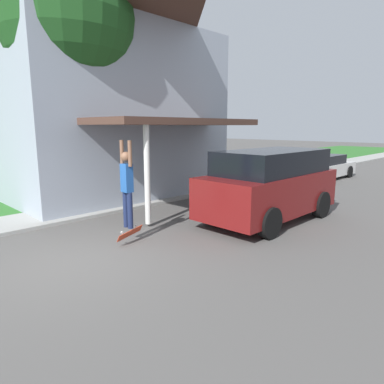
{
  "coord_description": "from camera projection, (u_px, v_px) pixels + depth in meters",
  "views": [
    {
      "loc": [
        6.48,
        -3.02,
        2.73
      ],
      "look_at": [
        0.41,
        3.07,
        1.08
      ],
      "focal_mm": 32.0,
      "sensor_mm": 36.0,
      "label": 1
    }
  ],
  "objects": [
    {
      "name": "ground_plane",
      "position": [
        74.0,
        260.0,
        7.11
      ],
      "size": [
        120.0,
        120.0,
        0.0
      ],
      "primitive_type": "plane",
      "color": "#54514F"
    },
    {
      "name": "skateboard",
      "position": [
        130.0,
        233.0,
        8.1
      ],
      "size": [
        0.29,
        0.76,
        0.29
      ],
      "color": "#B73D23",
      "rests_on": "ground_plane"
    },
    {
      "name": "skateboarder",
      "position": [
        127.0,
        183.0,
        7.95
      ],
      "size": [
        0.41,
        0.24,
        2.06
      ],
      "color": "#192347",
      "rests_on": "ground_plane"
    },
    {
      "name": "sidewalk",
      "position": [
        173.0,
        194.0,
        13.77
      ],
      "size": [
        1.8,
        80.0,
        0.1
      ],
      "color": "#9E9E99",
      "rests_on": "ground_plane"
    },
    {
      "name": "car_down_street",
      "position": [
        324.0,
        167.0,
        18.19
      ],
      "size": [
        1.85,
        4.27,
        1.27
      ],
      "color": "silver",
      "rests_on": "ground_plane"
    },
    {
      "name": "suv_parked",
      "position": [
        270.0,
        184.0,
        9.95
      ],
      "size": [
        2.14,
        4.6,
        2.07
      ],
      "color": "maroon",
      "rests_on": "ground_plane"
    },
    {
      "name": "lawn_tree_near",
      "position": [
        67.0,
        20.0,
        10.71
      ],
      "size": [
        4.27,
        4.27,
        8.11
      ],
      "color": "brown",
      "rests_on": "lawn"
    },
    {
      "name": "house",
      "position": [
        83.0,
        73.0,
        14.79
      ],
      "size": [
        12.36,
        8.88,
        9.46
      ],
      "color": "#99A3B2",
      "rests_on": "lawn"
    },
    {
      "name": "lawn",
      "position": [
        113.0,
        182.0,
        16.82
      ],
      "size": [
        10.0,
        80.0,
        0.08
      ],
      "color": "#2D6B28",
      "rests_on": "ground_plane"
    }
  ]
}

